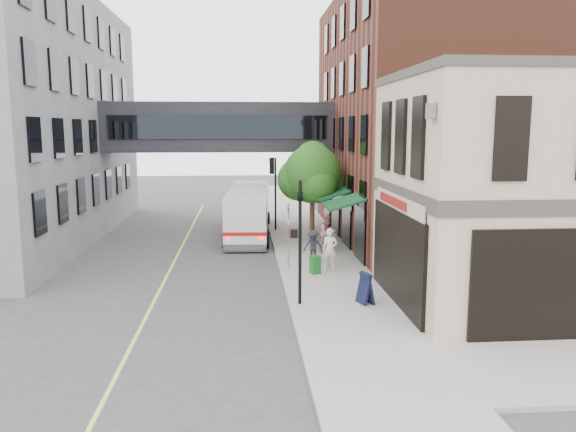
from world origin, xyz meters
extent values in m
plane|color=#38383A|center=(0.00, 0.00, 0.00)|extent=(120.00, 120.00, 0.00)
cube|color=gray|center=(2.00, 14.00, 0.07)|extent=(4.00, 60.00, 0.15)
cube|color=tan|center=(9.00, 2.00, 4.08)|extent=(10.00, 8.00, 8.15)
cube|color=#38332B|center=(9.00, 2.00, 4.15)|extent=(10.12, 8.12, 0.50)
cube|color=#38332B|center=(9.00, 2.00, 8.30)|extent=(10.12, 8.12, 0.30)
cube|color=black|center=(3.94, 2.00, 1.85)|extent=(0.14, 6.40, 3.40)
cube|color=black|center=(3.90, 2.00, 1.85)|extent=(0.04, 5.90, 3.00)
cube|color=maroon|center=(3.88, 2.60, 3.80)|extent=(0.03, 3.60, 0.32)
cube|color=#592B1C|center=(10.00, 15.00, 7.00)|extent=(12.00, 18.00, 14.00)
cube|color=black|center=(3.14, 13.75, 3.00)|extent=(1.80, 13.00, 0.40)
cube|color=black|center=(-3.00, 18.00, 6.50)|extent=(14.00, 3.00, 3.00)
cube|color=black|center=(-3.00, 16.45, 6.50)|extent=(13.00, 0.08, 1.40)
cube|color=black|center=(-3.00, 19.55, 6.50)|extent=(13.00, 0.08, 1.40)
cylinder|color=black|center=(0.40, 2.00, 2.40)|extent=(0.12, 0.12, 4.50)
cube|color=black|center=(0.18, 2.00, 2.75)|extent=(0.25, 0.22, 0.30)
imported|color=black|center=(0.40, 2.00, 4.25)|extent=(0.20, 0.16, 1.00)
cylinder|color=black|center=(0.40, 17.00, 2.40)|extent=(0.12, 0.12, 4.50)
cube|color=black|center=(0.18, 17.00, 2.75)|extent=(0.25, 0.22, 0.30)
cube|color=black|center=(0.18, 17.00, 4.15)|extent=(0.28, 0.28, 1.00)
sphere|color=#FF0C05|center=(0.02, 17.00, 4.50)|extent=(0.18, 0.18, 0.18)
cylinder|color=gray|center=(0.40, 7.00, 1.65)|extent=(0.08, 0.08, 3.00)
cube|color=white|center=(0.38, 7.00, 2.35)|extent=(0.03, 0.75, 0.22)
cube|color=#0C591E|center=(0.38, 7.00, 2.90)|extent=(0.03, 0.70, 0.18)
cube|color=#B20C0C|center=(0.38, 7.00, 1.85)|extent=(0.03, 0.30, 0.40)
cylinder|color=#382619|center=(2.20, 13.00, 1.55)|extent=(0.28, 0.28, 2.80)
sphere|color=#1E4913|center=(2.20, 13.00, 3.95)|extent=(3.20, 3.20, 3.20)
sphere|color=#1E4913|center=(3.00, 13.50, 3.55)|extent=(2.20, 2.20, 2.20)
sphere|color=#1E4913|center=(1.50, 13.30, 3.65)|extent=(2.40, 2.40, 2.40)
sphere|color=#1E4913|center=(2.30, 13.60, 4.75)|extent=(2.00, 2.00, 2.00)
cube|color=#D8CC4C|center=(-5.00, 10.00, 0.01)|extent=(0.12, 40.00, 0.01)
cube|color=silver|center=(-1.28, 16.18, 1.49)|extent=(2.80, 10.48, 2.62)
cube|color=black|center=(-1.28, 16.18, 1.94)|extent=(2.85, 10.30, 0.95)
cube|color=#B20C0C|center=(-1.28, 16.18, 1.04)|extent=(2.86, 10.50, 0.20)
cylinder|color=black|center=(-2.61, 12.46, 0.45)|extent=(0.32, 0.91, 0.90)
cylinder|color=black|center=(-0.35, 12.34, 0.45)|extent=(0.32, 0.91, 0.90)
cylinder|color=black|center=(-2.22, 19.66, 0.45)|extent=(0.32, 0.91, 0.90)
cylinder|color=black|center=(0.03, 19.54, 0.45)|extent=(0.32, 0.91, 0.90)
imported|color=silver|center=(2.24, 6.81, 1.09)|extent=(0.78, 0.61, 1.88)
imported|color=tan|center=(2.70, 10.54, 1.12)|extent=(1.17, 1.07, 1.95)
imported|color=#21232A|center=(1.69, 8.38, 0.91)|extent=(0.99, 0.59, 1.52)
cube|color=#16611D|center=(1.50, 6.19, 0.55)|extent=(0.50, 0.48, 0.79)
cube|color=black|center=(2.77, 1.85, 0.72)|extent=(0.61, 0.74, 1.14)
camera|label=1|loc=(-1.61, -17.51, 6.46)|focal=35.00mm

